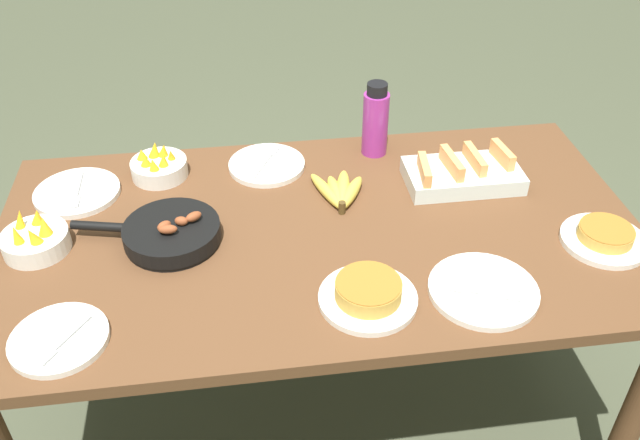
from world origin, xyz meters
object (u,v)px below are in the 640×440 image
object	(u,v)px
banana_bunch	(340,192)
empty_plate_far_left	(77,193)
frittata_plate_side	(605,237)
empty_plate_far_right	(267,165)
empty_plate_mid_edge	(59,339)
water_bottle	(375,121)
fruit_bowl_mango	(35,239)
melon_tray	(463,174)
skillet	(170,233)
fruit_bowl_citrus	(159,166)
empty_plate_near_front	(483,290)
frittata_plate_center	(368,294)

from	to	relation	value
banana_bunch	empty_plate_far_left	distance (m)	0.75
frittata_plate_side	empty_plate_far_right	size ratio (longest dim) A/B	0.96
empty_plate_mid_edge	water_bottle	world-z (taller)	water_bottle
frittata_plate_side	fruit_bowl_mango	size ratio (longest dim) A/B	1.31
melon_tray	empty_plate_far_right	size ratio (longest dim) A/B	1.43
skillet	frittata_plate_side	world-z (taller)	skillet
fruit_bowl_mango	fruit_bowl_citrus	size ratio (longest dim) A/B	1.03
frittata_plate_side	fruit_bowl_citrus	bearing A→B (deg)	157.44
frittata_plate_side	empty_plate_near_front	size ratio (longest dim) A/B	0.84
empty_plate_far_left	empty_plate_mid_edge	distance (m)	0.57
empty_plate_far_left	frittata_plate_center	bearing A→B (deg)	-36.18
banana_bunch	water_bottle	world-z (taller)	water_bottle
frittata_plate_side	empty_plate_mid_edge	world-z (taller)	frittata_plate_side
frittata_plate_center	empty_plate_far_right	xyz separation A→B (m)	(-0.19, 0.61, -0.02)
frittata_plate_side	empty_plate_mid_edge	bearing A→B (deg)	-173.15
empty_plate_far_left	fruit_bowl_citrus	distance (m)	0.24
melon_tray	empty_plate_far_right	bearing A→B (deg)	163.82
skillet	fruit_bowl_mango	size ratio (longest dim) A/B	2.29
empty_plate_near_front	fruit_bowl_citrus	world-z (taller)	fruit_bowl_citrus
fruit_bowl_citrus	water_bottle	size ratio (longest dim) A/B	0.71
empty_plate_mid_edge	skillet	bearing A→B (deg)	54.11
banana_bunch	empty_plate_mid_edge	world-z (taller)	banana_bunch
melon_tray	skillet	size ratio (longest dim) A/B	0.85
empty_plate_far_right	empty_plate_mid_edge	world-z (taller)	same
fruit_bowl_mango	fruit_bowl_citrus	bearing A→B (deg)	46.29
melon_tray	frittata_plate_side	bearing A→B (deg)	-48.71
frittata_plate_side	water_bottle	world-z (taller)	water_bottle
frittata_plate_center	fruit_bowl_citrus	bearing A→B (deg)	129.87
empty_plate_near_front	empty_plate_mid_edge	bearing A→B (deg)	-178.66
empty_plate_near_front	fruit_bowl_mango	size ratio (longest dim) A/B	1.55
melon_tray	fruit_bowl_mango	distance (m)	1.18
melon_tray	empty_plate_far_right	xyz separation A→B (m)	(-0.56, 0.16, -0.02)
frittata_plate_center	empty_plate_near_front	world-z (taller)	frittata_plate_center
frittata_plate_center	melon_tray	bearing A→B (deg)	50.73
melon_tray	fruit_bowl_citrus	size ratio (longest dim) A/B	2.00
empty_plate_far_right	skillet	bearing A→B (deg)	-130.08
skillet	empty_plate_mid_edge	size ratio (longest dim) A/B	1.79
fruit_bowl_mango	melon_tray	bearing A→B (deg)	7.10
empty_plate_far_left	empty_plate_mid_edge	world-z (taller)	same
melon_tray	frittata_plate_center	world-z (taller)	melon_tray
fruit_bowl_citrus	melon_tray	bearing A→B (deg)	-10.39
frittata_plate_side	fruit_bowl_mango	distance (m)	1.46
melon_tray	skillet	distance (m)	0.84
melon_tray	empty_plate_far_left	distance (m)	1.11
empty_plate_far_left	fruit_bowl_mango	world-z (taller)	fruit_bowl_mango
water_bottle	banana_bunch	bearing A→B (deg)	-122.64
banana_bunch	melon_tray	xyz separation A→B (m)	(0.36, 0.02, 0.01)
banana_bunch	empty_plate_far_right	bearing A→B (deg)	136.45
empty_plate_mid_edge	fruit_bowl_mango	bearing A→B (deg)	107.73
empty_plate_far_left	empty_plate_mid_edge	size ratio (longest dim) A/B	1.11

